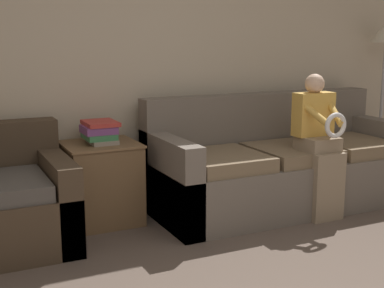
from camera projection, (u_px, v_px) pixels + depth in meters
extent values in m
cube|color=beige|center=(142.00, 56.00, 4.44)|extent=(7.14, 0.06, 2.55)
cube|color=#70665B|center=(283.00, 181.00, 4.57)|extent=(2.27, 0.91, 0.43)
cube|color=#70665B|center=(261.00, 121.00, 4.79)|extent=(2.27, 0.20, 0.51)
cube|color=#70665B|center=(170.00, 181.00, 4.10)|extent=(0.16, 0.91, 0.69)
cube|color=#70665B|center=(376.00, 155.00, 5.00)|extent=(0.16, 0.91, 0.69)
cube|color=#7A664C|center=(222.00, 161.00, 4.15)|extent=(0.61, 0.67, 0.11)
cube|color=#7A664C|center=(291.00, 153.00, 4.43)|extent=(0.61, 0.67, 0.11)
cube|color=#7A664C|center=(351.00, 146.00, 4.71)|extent=(0.61, 0.67, 0.11)
cube|color=#473828|center=(58.00, 197.00, 3.81)|extent=(0.16, 0.91, 0.61)
cube|color=#514C47|center=(7.00, 186.00, 3.55)|extent=(0.51, 0.67, 0.11)
cube|color=gray|center=(327.00, 187.00, 4.20)|extent=(0.28, 0.10, 0.54)
cube|color=gray|center=(318.00, 143.00, 4.26)|extent=(0.28, 0.28, 0.11)
cube|color=gold|center=(313.00, 114.00, 4.28)|extent=(0.33, 0.14, 0.35)
sphere|color=#DBB293|center=(315.00, 84.00, 4.23)|extent=(0.16, 0.16, 0.16)
torus|color=white|center=(336.00, 125.00, 4.05)|extent=(0.20, 0.04, 0.20)
cylinder|color=gold|center=(314.00, 114.00, 4.11)|extent=(0.14, 0.31, 0.20)
cylinder|color=gold|center=(334.00, 112.00, 4.19)|extent=(0.14, 0.31, 0.20)
cube|color=brown|center=(102.00, 183.00, 4.15)|extent=(0.54, 0.51, 0.63)
cube|color=brown|center=(100.00, 144.00, 4.09)|extent=(0.56, 0.53, 0.02)
cube|color=gray|center=(102.00, 141.00, 4.09)|extent=(0.19, 0.26, 0.03)
cube|color=#3D8451|center=(99.00, 136.00, 4.08)|extent=(0.22, 0.27, 0.05)
cube|color=#7A4284|center=(99.00, 129.00, 4.06)|extent=(0.24, 0.25, 0.06)
cube|color=#BC3833|center=(100.00, 123.00, 4.08)|extent=(0.24, 0.30, 0.03)
cylinder|color=#2D2B28|center=(376.00, 177.00, 5.51)|extent=(0.26, 0.26, 0.02)
cylinder|color=#B7B7BC|center=(381.00, 111.00, 5.37)|extent=(0.03, 0.03, 1.35)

